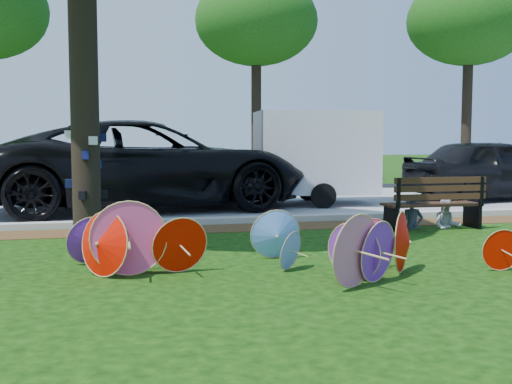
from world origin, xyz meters
TOP-DOWN VIEW (x-y plane):
  - ground at (0.00, 0.00)m, footprint 90.00×90.00m
  - mulch_strip at (0.00, 4.50)m, footprint 90.00×1.00m
  - curb at (0.00, 5.20)m, footprint 90.00×0.30m
  - street at (0.00, 9.35)m, footprint 90.00×8.00m
  - parasol_pile at (-0.00, 0.57)m, footprint 7.32×2.54m
  - black_van at (-0.74, 7.93)m, footprint 7.81×4.39m
  - dark_pickup at (8.32, 8.09)m, footprint 5.02×2.50m
  - cargo_trailer at (3.41, 8.12)m, footprint 3.05×2.12m
  - park_bench at (4.21, 3.68)m, footprint 1.85×0.72m
  - person_left at (3.86, 3.73)m, footprint 0.43×0.29m
  - person_right at (4.56, 3.73)m, footprint 0.62×0.56m
  - bg_trees at (2.96, 15.12)m, footprint 21.02×6.39m

SIDE VIEW (x-z plane):
  - ground at x=0.00m, z-range 0.00..0.00m
  - mulch_strip at x=0.00m, z-range 0.00..0.01m
  - street at x=0.00m, z-range 0.00..0.01m
  - curb at x=0.00m, z-range 0.00..0.12m
  - parasol_pile at x=0.00m, z-range -0.09..0.86m
  - park_bench at x=4.21m, z-range 0.00..0.96m
  - person_right at x=4.56m, z-range 0.00..1.06m
  - person_left at x=3.86m, z-range 0.00..1.15m
  - dark_pickup at x=8.32m, z-range 0.00..1.64m
  - black_van at x=-0.74m, z-range 0.00..2.06m
  - cargo_trailer at x=3.41m, z-range 0.00..2.60m
  - bg_trees at x=2.96m, z-range 2.07..9.47m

